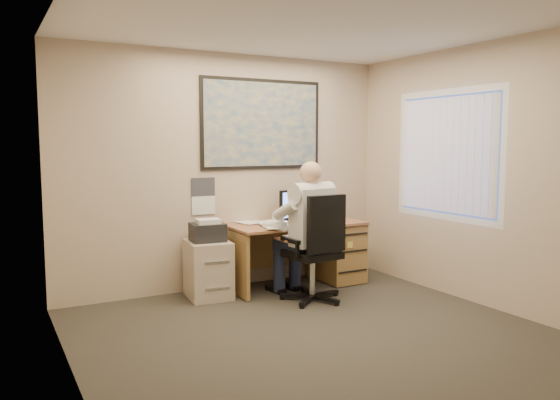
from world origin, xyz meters
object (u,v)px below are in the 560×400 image
person (311,231)px  filing_cabinet (208,264)px  desk (318,246)px  office_chair (315,270)px

person → filing_cabinet: bearing=138.0°
filing_cabinet → person: 1.18m
desk → office_chair: office_chair is taller
filing_cabinet → office_chair: office_chair is taller
desk → office_chair: bearing=-125.1°
filing_cabinet → person: (0.93, -0.62, 0.37)m
office_chair → person: person is taller
office_chair → person: size_ratio=0.78×
desk → filing_cabinet: bearing=179.0°
filing_cabinet → office_chair: bearing=-31.4°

